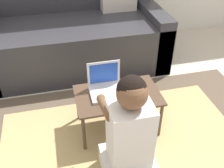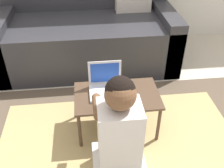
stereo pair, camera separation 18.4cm
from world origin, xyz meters
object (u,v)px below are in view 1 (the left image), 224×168
at_px(laptop, 106,88).
at_px(person_seated, 129,139).
at_px(couch, 75,37).
at_px(laptop_desk, 118,98).
at_px(computer_mouse, 133,91).

bearing_deg(laptop, person_seated, -86.10).
relative_size(laptop, person_seated, 0.31).
bearing_deg(person_seated, laptop, 93.90).
xyz_separation_m(couch, person_seated, (0.13, -1.49, 0.04)).
height_order(couch, person_seated, couch).
bearing_deg(laptop, laptop_desk, -32.07).
relative_size(laptop_desk, laptop, 2.55).
distance_m(laptop, computer_mouse, 0.19).
bearing_deg(computer_mouse, person_seated, -109.87).
bearing_deg(person_seated, laptop_desk, 84.32).
xyz_separation_m(laptop_desk, person_seated, (-0.04, -0.42, 0.04)).
height_order(computer_mouse, person_seated, person_seated).
bearing_deg(laptop_desk, computer_mouse, -2.96).
relative_size(laptop_desk, person_seated, 0.79).
height_order(couch, laptop, couch).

